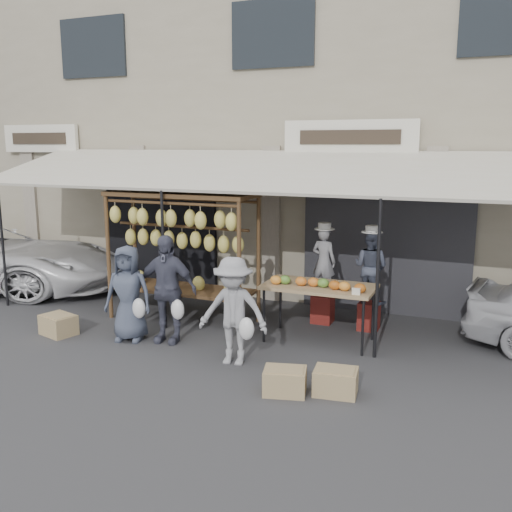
{
  "coord_description": "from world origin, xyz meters",
  "views": [
    {
      "loc": [
        3.92,
        -6.72,
        3.04
      ],
      "look_at": [
        0.54,
        1.4,
        1.3
      ],
      "focal_mm": 40.0,
      "sensor_mm": 36.0,
      "label": 1
    }
  ],
  "objects_px": {
    "vendor_right": "(371,267)",
    "crate_near_a": "(285,381)",
    "crate_near_b": "(336,382)",
    "produce_table": "(319,287)",
    "customer_left": "(128,293)",
    "customer_mid": "(166,289)",
    "customer_right": "(233,311)",
    "vendor_left": "(324,262)",
    "banana_rack": "(180,232)",
    "crate_far": "(58,325)"
  },
  "relations": [
    {
      "from": "produce_table",
      "to": "customer_left",
      "type": "relative_size",
      "value": 1.13
    },
    {
      "from": "crate_near_b",
      "to": "crate_far",
      "type": "bearing_deg",
      "value": 174.52
    },
    {
      "from": "customer_left",
      "to": "customer_right",
      "type": "xyz_separation_m",
      "value": [
        1.92,
        -0.27,
        0.01
      ]
    },
    {
      "from": "produce_table",
      "to": "customer_right",
      "type": "bearing_deg",
      "value": -122.64
    },
    {
      "from": "vendor_left",
      "to": "crate_far",
      "type": "bearing_deg",
      "value": 43.08
    },
    {
      "from": "customer_left",
      "to": "crate_near_a",
      "type": "height_order",
      "value": "customer_left"
    },
    {
      "from": "banana_rack",
      "to": "crate_far",
      "type": "distance_m",
      "value": 2.49
    },
    {
      "from": "crate_near_a",
      "to": "crate_near_b",
      "type": "bearing_deg",
      "value": 20.8
    },
    {
      "from": "banana_rack",
      "to": "crate_near_b",
      "type": "relative_size",
      "value": 4.96
    },
    {
      "from": "customer_right",
      "to": "produce_table",
      "type": "bearing_deg",
      "value": 50.1
    },
    {
      "from": "customer_left",
      "to": "customer_mid",
      "type": "xyz_separation_m",
      "value": [
        0.58,
        0.17,
        0.09
      ]
    },
    {
      "from": "banana_rack",
      "to": "customer_left",
      "type": "height_order",
      "value": "banana_rack"
    },
    {
      "from": "customer_right",
      "to": "crate_near_a",
      "type": "height_order",
      "value": "customer_right"
    },
    {
      "from": "vendor_left",
      "to": "customer_left",
      "type": "xyz_separation_m",
      "value": [
        -2.55,
        -2.03,
        -0.32
      ]
    },
    {
      "from": "banana_rack",
      "to": "customer_mid",
      "type": "relative_size",
      "value": 1.54
    },
    {
      "from": "customer_right",
      "to": "customer_left",
      "type": "bearing_deg",
      "value": 164.85
    },
    {
      "from": "crate_near_b",
      "to": "vendor_right",
      "type": "bearing_deg",
      "value": 92.91
    },
    {
      "from": "vendor_right",
      "to": "crate_near_a",
      "type": "xyz_separation_m",
      "value": [
        -0.45,
        -2.85,
        -0.91
      ]
    },
    {
      "from": "banana_rack",
      "to": "customer_left",
      "type": "distance_m",
      "value": 1.47
    },
    {
      "from": "customer_right",
      "to": "crate_near_a",
      "type": "distance_m",
      "value": 1.34
    },
    {
      "from": "produce_table",
      "to": "crate_near_b",
      "type": "bearing_deg",
      "value": -66.73
    },
    {
      "from": "banana_rack",
      "to": "vendor_right",
      "type": "height_order",
      "value": "banana_rack"
    },
    {
      "from": "vendor_left",
      "to": "crate_near_a",
      "type": "bearing_deg",
      "value": 109.13
    },
    {
      "from": "vendor_left",
      "to": "crate_far",
      "type": "xyz_separation_m",
      "value": [
        -3.76,
        -2.27,
        -0.91
      ]
    },
    {
      "from": "vendor_left",
      "to": "customer_right",
      "type": "xyz_separation_m",
      "value": [
        -0.63,
        -2.29,
        -0.31
      ]
    },
    {
      "from": "customer_left",
      "to": "customer_right",
      "type": "height_order",
      "value": "customer_right"
    },
    {
      "from": "produce_table",
      "to": "crate_far",
      "type": "bearing_deg",
      "value": -162.13
    },
    {
      "from": "vendor_right",
      "to": "crate_far",
      "type": "relative_size",
      "value": 2.24
    },
    {
      "from": "banana_rack",
      "to": "produce_table",
      "type": "xyz_separation_m",
      "value": [
        2.5,
        -0.15,
        -0.69
      ]
    },
    {
      "from": "vendor_left",
      "to": "customer_left",
      "type": "bearing_deg",
      "value": 50.48
    },
    {
      "from": "crate_near_a",
      "to": "customer_mid",
      "type": "bearing_deg",
      "value": 155.07
    },
    {
      "from": "produce_table",
      "to": "vendor_left",
      "type": "xyz_separation_m",
      "value": [
        -0.21,
        0.99,
        0.2
      ]
    },
    {
      "from": "produce_table",
      "to": "customer_mid",
      "type": "bearing_deg",
      "value": -158.27
    },
    {
      "from": "vendor_right",
      "to": "customer_mid",
      "type": "distance_m",
      "value": 3.31
    },
    {
      "from": "banana_rack",
      "to": "crate_far",
      "type": "bearing_deg",
      "value": -135.77
    },
    {
      "from": "banana_rack",
      "to": "customer_left",
      "type": "xyz_separation_m",
      "value": [
        -0.26,
        -1.19,
        -0.81
      ]
    },
    {
      "from": "produce_table",
      "to": "customer_right",
      "type": "relative_size",
      "value": 1.12
    },
    {
      "from": "customer_mid",
      "to": "crate_near_b",
      "type": "relative_size",
      "value": 3.22
    },
    {
      "from": "produce_table",
      "to": "customer_right",
      "type": "height_order",
      "value": "customer_right"
    },
    {
      "from": "customer_left",
      "to": "produce_table",
      "type": "bearing_deg",
      "value": 6.89
    },
    {
      "from": "customer_mid",
      "to": "produce_table",
      "type": "bearing_deg",
      "value": 15.52
    },
    {
      "from": "vendor_right",
      "to": "vendor_left",
      "type": "bearing_deg",
      "value": 10.46
    },
    {
      "from": "customer_mid",
      "to": "vendor_right",
      "type": "bearing_deg",
      "value": 26.17
    },
    {
      "from": "produce_table",
      "to": "customer_right",
      "type": "distance_m",
      "value": 1.56
    },
    {
      "from": "vendor_left",
      "to": "customer_mid",
      "type": "height_order",
      "value": "customer_mid"
    },
    {
      "from": "crate_near_b",
      "to": "crate_far",
      "type": "height_order",
      "value": "crate_far"
    },
    {
      "from": "crate_far",
      "to": "produce_table",
      "type": "bearing_deg",
      "value": 17.87
    },
    {
      "from": "produce_table",
      "to": "banana_rack",
      "type": "bearing_deg",
      "value": 176.48
    },
    {
      "from": "vendor_right",
      "to": "crate_near_a",
      "type": "bearing_deg",
      "value": 97.56
    },
    {
      "from": "crate_near_b",
      "to": "customer_left",
      "type": "bearing_deg",
      "value": 168.82
    }
  ]
}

